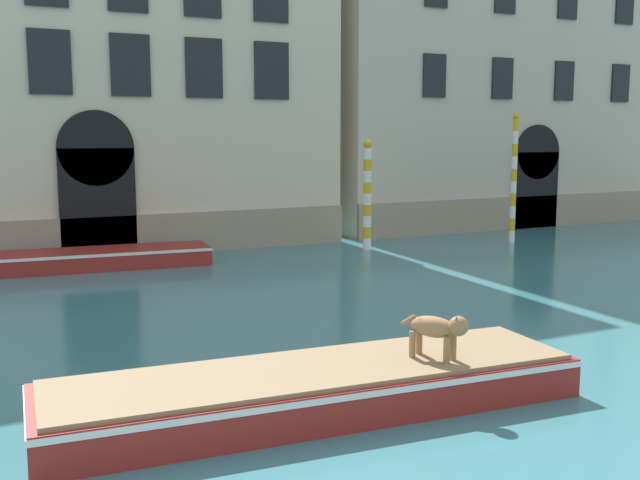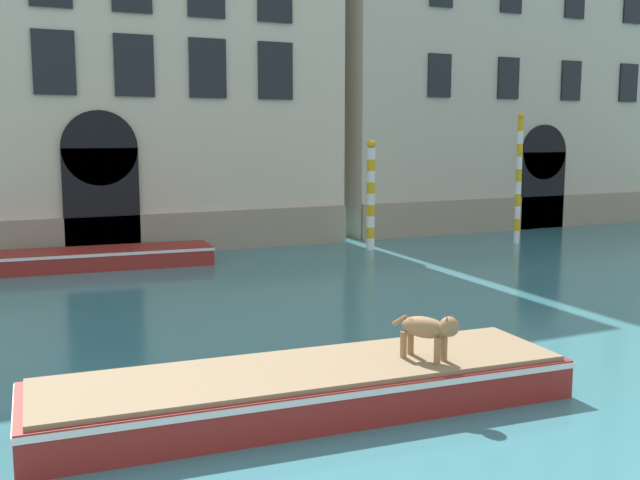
{
  "view_description": "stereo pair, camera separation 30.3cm",
  "coord_description": "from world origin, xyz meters",
  "px_view_note": "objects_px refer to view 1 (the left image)",
  "views": [
    {
      "loc": [
        -2.31,
        -2.71,
        3.69
      ],
      "look_at": [
        5.42,
        12.86,
        1.2
      ],
      "focal_mm": 42.0,
      "sensor_mm": 36.0,
      "label": 1
    },
    {
      "loc": [
        -2.03,
        -2.84,
        3.69
      ],
      "look_at": [
        5.42,
        12.86,
        1.2
      ],
      "focal_mm": 42.0,
      "sensor_mm": 36.0,
      "label": 2
    }
  ],
  "objects_px": {
    "dog_on_deck": "(438,328)",
    "boat_moored_near_palazzo": "(103,258)",
    "boat_foreground": "(317,387)",
    "mooring_pole_2": "(514,178)",
    "mooring_pole_0": "(367,194)"
  },
  "relations": [
    {
      "from": "dog_on_deck",
      "to": "mooring_pole_0",
      "type": "distance_m",
      "value": 13.73
    },
    {
      "from": "mooring_pole_0",
      "to": "boat_foreground",
      "type": "bearing_deg",
      "value": -122.67
    },
    {
      "from": "boat_moored_near_palazzo",
      "to": "mooring_pole_2",
      "type": "bearing_deg",
      "value": -0.49
    },
    {
      "from": "boat_foreground",
      "to": "mooring_pole_0",
      "type": "bearing_deg",
      "value": 61.51
    },
    {
      "from": "mooring_pole_0",
      "to": "mooring_pole_2",
      "type": "bearing_deg",
      "value": -10.42
    },
    {
      "from": "boat_moored_near_palazzo",
      "to": "mooring_pole_2",
      "type": "relative_size",
      "value": 1.36
    },
    {
      "from": "boat_foreground",
      "to": "boat_moored_near_palazzo",
      "type": "bearing_deg",
      "value": 96.85
    },
    {
      "from": "boat_foreground",
      "to": "mooring_pole_0",
      "type": "height_order",
      "value": "mooring_pole_0"
    },
    {
      "from": "boat_foreground",
      "to": "dog_on_deck",
      "type": "relative_size",
      "value": 8.06
    },
    {
      "from": "mooring_pole_2",
      "to": "dog_on_deck",
      "type": "bearing_deg",
      "value": -134.3
    },
    {
      "from": "dog_on_deck",
      "to": "boat_moored_near_palazzo",
      "type": "xyz_separation_m",
      "value": [
        -2.21,
        12.69,
        -0.76
      ]
    },
    {
      "from": "boat_moored_near_palazzo",
      "to": "mooring_pole_2",
      "type": "height_order",
      "value": "mooring_pole_2"
    },
    {
      "from": "mooring_pole_0",
      "to": "mooring_pole_2",
      "type": "distance_m",
      "value": 5.23
    },
    {
      "from": "boat_foreground",
      "to": "boat_moored_near_palazzo",
      "type": "height_order",
      "value": "boat_foreground"
    },
    {
      "from": "dog_on_deck",
      "to": "boat_moored_near_palazzo",
      "type": "distance_m",
      "value": 12.91
    }
  ]
}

